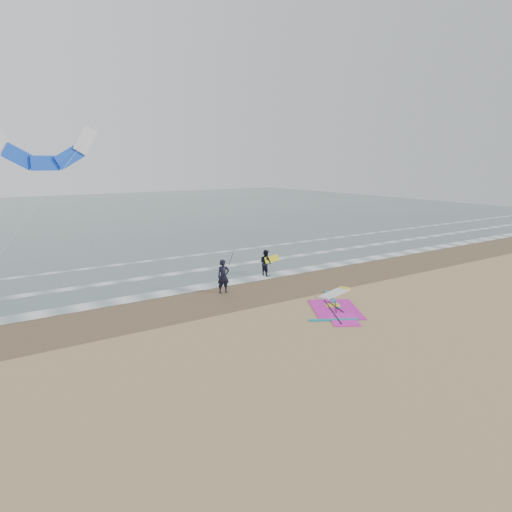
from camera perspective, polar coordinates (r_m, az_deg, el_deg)
ground at (r=20.63m, az=8.64°, el=-8.26°), size 120.00×120.00×0.00m
sea_water at (r=63.97m, az=-21.81°, el=4.64°), size 120.00×80.00×0.02m
wet_sand_band at (r=25.13m, az=-0.64°, el=-4.43°), size 120.00×5.00×0.01m
foam_waterline at (r=28.82m, az=-5.49°, el=-2.32°), size 120.00×9.15×0.02m
windsurf_rig at (r=23.11m, az=9.99°, el=-6.00°), size 5.26×4.98×0.13m
person_standing at (r=24.68m, az=-4.10°, el=-2.56°), size 0.74×0.56×1.84m
person_walking at (r=28.31m, az=1.22°, el=-0.86°), size 0.71×0.87×1.65m
held_pole at (r=24.72m, az=-3.52°, el=-1.50°), size 0.17×0.86×1.82m
carried_kiteboard at (r=28.41m, az=2.00°, el=-0.37°), size 1.30×0.51×0.39m
surf_kite at (r=29.17m, az=-24.98°, el=11.78°), size 7.09×3.43×7.88m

